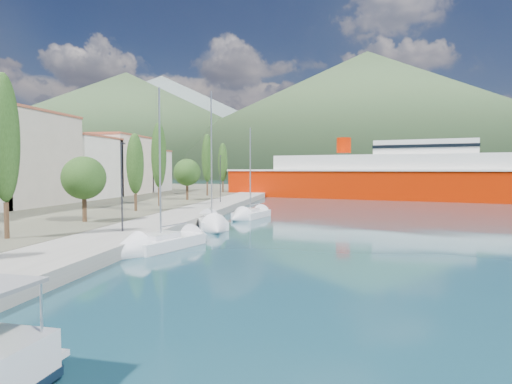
# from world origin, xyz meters

# --- Properties ---
(ground) EXTENTS (1400.00, 1400.00, 0.00)m
(ground) POSITION_xyz_m (0.00, 120.00, 0.00)
(ground) COLOR #163C48
(quay) EXTENTS (5.00, 88.00, 0.80)m
(quay) POSITION_xyz_m (-9.00, 26.00, 0.40)
(quay) COLOR gray
(quay) RESTS_ON ground
(hills_far) EXTENTS (1480.00, 900.00, 180.00)m
(hills_far) POSITION_xyz_m (138.59, 618.73, 77.39)
(hills_far) COLOR slate
(hills_far) RESTS_ON ground
(hills_near) EXTENTS (1010.00, 520.00, 115.00)m
(hills_near) POSITION_xyz_m (98.04, 372.50, 49.18)
(hills_near) COLOR #364E2D
(hills_near) RESTS_ON ground
(town_buildings) EXTENTS (9.20, 69.20, 11.30)m
(town_buildings) POSITION_xyz_m (-32.00, 36.91, 5.57)
(town_buildings) COLOR beige
(town_buildings) RESTS_ON land_strip
(tree_row) EXTENTS (3.84, 66.24, 10.32)m
(tree_row) POSITION_xyz_m (-15.02, 32.19, 5.65)
(tree_row) COLOR #47301E
(tree_row) RESTS_ON land_strip
(lamp_posts) EXTENTS (0.15, 47.84, 6.06)m
(lamp_posts) POSITION_xyz_m (-9.00, 14.73, 4.08)
(lamp_posts) COLOR #2D2D33
(lamp_posts) RESTS_ON quay
(sailboat_near) EXTENTS (4.85, 7.96, 10.99)m
(sailboat_near) POSITION_xyz_m (-6.12, 9.53, 0.30)
(sailboat_near) COLOR silver
(sailboat_near) RESTS_ON ground
(sailboat_mid) EXTENTS (5.28, 9.09, 12.72)m
(sailboat_mid) POSITION_xyz_m (-4.64, 20.11, 0.31)
(sailboat_mid) COLOR silver
(sailboat_mid) RESTS_ON ground
(sailboat_far) EXTENTS (4.00, 7.26, 10.17)m
(sailboat_far) POSITION_xyz_m (-3.50, 27.73, 0.29)
(sailboat_far) COLOR silver
(sailboat_far) RESTS_ON ground
(ferry) EXTENTS (58.43, 26.25, 11.37)m
(ferry) POSITION_xyz_m (15.44, 62.77, 3.46)
(ferry) COLOR #B71B00
(ferry) RESTS_ON ground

